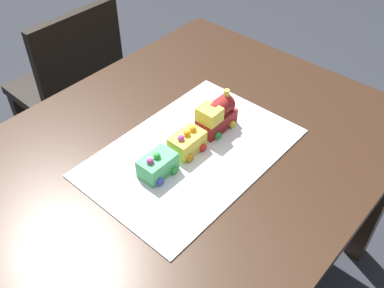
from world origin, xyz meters
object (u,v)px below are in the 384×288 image
at_px(dining_table, 173,184).
at_px(cake_car_caboose_mint_green, 157,165).
at_px(cake_locomotive, 216,116).
at_px(chair, 72,87).
at_px(cake_car_hopper_lemon, 187,142).

distance_m(dining_table, cake_car_caboose_mint_green, 0.15).
relative_size(cake_locomotive, cake_car_caboose_mint_green, 1.40).
xyz_separation_m(dining_table, cake_car_caboose_mint_green, (0.07, 0.01, 0.14)).
height_order(dining_table, chair, chair).
bearing_deg(cake_car_hopper_lemon, chair, -101.61).
xyz_separation_m(chair, cake_locomotive, (0.04, 0.84, 0.32)).
xyz_separation_m(dining_table, cake_locomotive, (-0.18, 0.01, 0.16)).
bearing_deg(cake_car_hopper_lemon, dining_table, -12.88).
bearing_deg(cake_locomotive, dining_table, -3.80).
bearing_deg(cake_car_caboose_mint_green, cake_locomotive, -180.00).
relative_size(dining_table, cake_locomotive, 10.00).
relative_size(dining_table, chair, 1.63).
relative_size(dining_table, cake_car_caboose_mint_green, 14.00).
bearing_deg(dining_table, cake_car_caboose_mint_green, 10.42).
distance_m(cake_locomotive, cake_car_hopper_lemon, 0.13).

